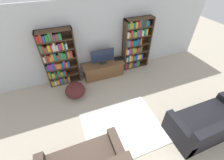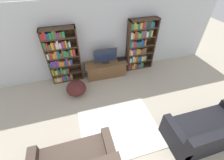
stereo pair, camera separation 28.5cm
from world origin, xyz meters
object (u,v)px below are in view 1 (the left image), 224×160
(bookshelf_right, at_px, (135,44))
(television, at_px, (103,56))
(tv_stand, at_px, (103,69))
(beanbag_ottoman, at_px, (75,90))
(bookshelf_left, at_px, (58,58))
(couch_right_sofa, at_px, (207,124))
(laptop, at_px, (119,59))

(bookshelf_right, height_order, television, bookshelf_right)
(tv_stand, relative_size, television, 1.81)
(beanbag_ottoman, bearing_deg, bookshelf_left, 108.02)
(television, bearing_deg, couch_right_sofa, -61.86)
(bookshelf_left, height_order, tv_stand, bookshelf_left)
(tv_stand, relative_size, laptop, 4.17)
(bookshelf_right, distance_m, couch_right_sofa, 3.37)
(couch_right_sofa, distance_m, beanbag_ottoman, 3.75)
(tv_stand, height_order, television, television)
(bookshelf_left, distance_m, couch_right_sofa, 4.57)
(television, relative_size, laptop, 2.30)
(bookshelf_left, height_order, television, bookshelf_left)
(bookshelf_left, xyz_separation_m, tv_stand, (1.43, -0.15, -0.70))
(laptop, bearing_deg, bookshelf_right, 7.18)
(laptop, relative_size, beanbag_ottoman, 0.58)
(couch_right_sofa, height_order, beanbag_ottoman, couch_right_sofa)
(bookshelf_left, relative_size, laptop, 5.33)
(tv_stand, height_order, couch_right_sofa, couch_right_sofa)
(tv_stand, height_order, laptop, laptop)
(laptop, distance_m, beanbag_ottoman, 1.97)
(bookshelf_left, height_order, couch_right_sofa, bookshelf_left)
(bookshelf_left, bearing_deg, television, -5.98)
(tv_stand, bearing_deg, bookshelf_left, 174.05)
(beanbag_ottoman, bearing_deg, tv_stand, 30.58)
(laptop, relative_size, couch_right_sofa, 0.19)
(television, relative_size, beanbag_ottoman, 1.33)
(bookshelf_right, bearing_deg, tv_stand, -173.51)
(bookshelf_left, xyz_separation_m, bookshelf_right, (2.74, -0.00, 0.00))
(bookshelf_right, bearing_deg, beanbag_ottoman, -161.30)
(laptop, bearing_deg, television, -174.18)
(couch_right_sofa, bearing_deg, tv_stand, 118.13)
(tv_stand, relative_size, couch_right_sofa, 0.80)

